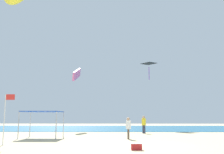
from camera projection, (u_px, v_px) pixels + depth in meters
ground at (137, 146)px, 15.76m from camera, size 110.00×110.00×0.10m
ocean_strip at (125, 128)px, 41.32m from camera, size 110.00×23.07×0.03m
canopy_tent at (43, 113)px, 21.91m from camera, size 3.07×2.81×2.20m
person_near_tent at (144, 123)px, 27.62m from camera, size 0.44×0.47×1.86m
person_leftmost at (128, 126)px, 20.38m from camera, size 0.40×0.45×1.69m
banner_flag at (6, 114)px, 16.09m from camera, size 0.61×0.06×3.12m
cooler_box at (136, 147)px, 13.53m from camera, size 0.57×0.37×0.35m
kite_parafoil_pink at (77, 74)px, 36.28m from camera, size 0.67×3.94×2.40m
kite_diamond_black at (149, 64)px, 41.38m from camera, size 2.74×2.74×2.69m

